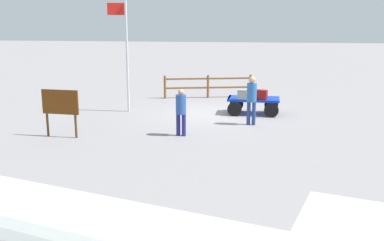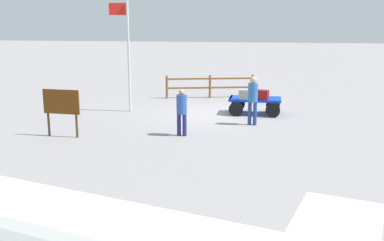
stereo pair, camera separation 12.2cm
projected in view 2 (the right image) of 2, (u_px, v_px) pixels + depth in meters
ground_plane at (217, 114)px, 18.61m from camera, size 120.00×120.00×0.00m
luggage_cart at (254, 102)px, 18.54m from camera, size 2.15×1.33×0.69m
suitcase_grey at (246, 95)px, 18.12m from camera, size 0.60×0.33×0.39m
suitcase_olive at (261, 95)px, 18.28m from camera, size 0.48×0.39×0.30m
suitcase_maroon at (262, 95)px, 18.06m from camera, size 0.55×0.42×0.39m
worker_lead at (253, 96)px, 16.49m from camera, size 0.42×0.42×1.83m
worker_trailing at (182, 109)px, 14.98m from camera, size 0.40×0.40×1.61m
flagpole at (127, 48)px, 18.61m from camera, size 0.81×0.20×4.64m
signboard at (61, 105)px, 14.82m from camera, size 1.30×0.15×1.61m
wooden_fence at (210, 85)px, 22.36m from camera, size 4.34×1.17×1.14m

